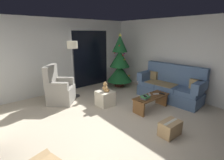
{
  "coord_description": "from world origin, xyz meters",
  "views": [
    {
      "loc": [
        -2.2,
        -2.47,
        2.03
      ],
      "look_at": [
        0.4,
        0.7,
        0.85
      ],
      "focal_mm": 26.51,
      "sensor_mm": 36.0,
      "label": 1
    }
  ],
  "objects_px": {
    "book_stack": "(145,97)",
    "cardboard_box_taped_mid_floor": "(170,128)",
    "teddy_bear_honey": "(105,87)",
    "remote_graphite": "(147,96)",
    "ottoman": "(105,98)",
    "remote_white": "(156,94)",
    "coffee_table": "(151,100)",
    "cell_phone": "(145,96)",
    "armchair": "(59,90)",
    "couch": "(170,87)",
    "christmas_tree": "(120,64)",
    "remote_black": "(162,94)",
    "remote_silver": "(150,95)",
    "floor_lamp": "(73,50)"
  },
  "relations": [
    {
      "from": "book_stack",
      "to": "remote_graphite",
      "type": "bearing_deg",
      "value": 28.68
    },
    {
      "from": "remote_white",
      "to": "remote_graphite",
      "type": "xyz_separation_m",
      "value": [
        -0.29,
        0.09,
        0.0
      ]
    },
    {
      "from": "remote_graphite",
      "to": "cell_phone",
      "type": "distance_m",
      "value": 0.25
    },
    {
      "from": "remote_white",
      "to": "christmas_tree",
      "type": "xyz_separation_m",
      "value": [
        0.51,
        2.07,
        0.49
      ]
    },
    {
      "from": "couch",
      "to": "remote_graphite",
      "type": "height_order",
      "value": "couch"
    },
    {
      "from": "couch",
      "to": "remote_black",
      "type": "relative_size",
      "value": 12.77
    },
    {
      "from": "remote_white",
      "to": "cell_phone",
      "type": "height_order",
      "value": "cell_phone"
    },
    {
      "from": "couch",
      "to": "remote_graphite",
      "type": "xyz_separation_m",
      "value": [
        -1.17,
        -0.02,
        0.0
      ]
    },
    {
      "from": "armchair",
      "to": "floor_lamp",
      "type": "height_order",
      "value": "floor_lamp"
    },
    {
      "from": "couch",
      "to": "christmas_tree",
      "type": "height_order",
      "value": "christmas_tree"
    },
    {
      "from": "remote_black",
      "to": "ottoman",
      "type": "bearing_deg",
      "value": 137.16
    },
    {
      "from": "coffee_table",
      "to": "cell_phone",
      "type": "bearing_deg",
      "value": -173.36
    },
    {
      "from": "armchair",
      "to": "cell_phone",
      "type": "bearing_deg",
      "value": -55.54
    },
    {
      "from": "armchair",
      "to": "remote_silver",
      "type": "bearing_deg",
      "value": -48.15
    },
    {
      "from": "armchair",
      "to": "ottoman",
      "type": "relative_size",
      "value": 2.57
    },
    {
      "from": "armchair",
      "to": "ottoman",
      "type": "height_order",
      "value": "armchair"
    },
    {
      "from": "remote_black",
      "to": "cell_phone",
      "type": "distance_m",
      "value": 0.67
    },
    {
      "from": "cardboard_box_taped_mid_floor",
      "to": "remote_graphite",
      "type": "bearing_deg",
      "value": 62.81
    },
    {
      "from": "couch",
      "to": "armchair",
      "type": "height_order",
      "value": "armchair"
    },
    {
      "from": "remote_black",
      "to": "remote_white",
      "type": "height_order",
      "value": "same"
    },
    {
      "from": "ottoman",
      "to": "remote_white",
      "type": "bearing_deg",
      "value": -45.45
    },
    {
      "from": "ottoman",
      "to": "cardboard_box_taped_mid_floor",
      "type": "bearing_deg",
      "value": -85.67
    },
    {
      "from": "remote_graphite",
      "to": "cardboard_box_taped_mid_floor",
      "type": "distance_m",
      "value": 1.23
    },
    {
      "from": "armchair",
      "to": "coffee_table",
      "type": "bearing_deg",
      "value": -49.54
    },
    {
      "from": "couch",
      "to": "remote_silver",
      "type": "relative_size",
      "value": 12.77
    },
    {
      "from": "cell_phone",
      "to": "cardboard_box_taped_mid_floor",
      "type": "relative_size",
      "value": 0.31
    },
    {
      "from": "remote_black",
      "to": "remote_white",
      "type": "relative_size",
      "value": 1.0
    },
    {
      "from": "remote_black",
      "to": "remote_graphite",
      "type": "height_order",
      "value": "same"
    },
    {
      "from": "remote_black",
      "to": "cell_phone",
      "type": "height_order",
      "value": "cell_phone"
    },
    {
      "from": "couch",
      "to": "teddy_bear_honey",
      "type": "height_order",
      "value": "couch"
    },
    {
      "from": "remote_silver",
      "to": "book_stack",
      "type": "distance_m",
      "value": 0.33
    },
    {
      "from": "remote_graphite",
      "to": "cell_phone",
      "type": "height_order",
      "value": "cell_phone"
    },
    {
      "from": "remote_white",
      "to": "ottoman",
      "type": "height_order",
      "value": "ottoman"
    },
    {
      "from": "remote_black",
      "to": "cell_phone",
      "type": "xyz_separation_m",
      "value": [
        -0.66,
        0.06,
        0.07
      ]
    },
    {
      "from": "remote_black",
      "to": "remote_white",
      "type": "bearing_deg",
      "value": 150.44
    },
    {
      "from": "book_stack",
      "to": "armchair",
      "type": "height_order",
      "value": "armchair"
    },
    {
      "from": "remote_black",
      "to": "remote_graphite",
      "type": "relative_size",
      "value": 1.0
    },
    {
      "from": "book_stack",
      "to": "cardboard_box_taped_mid_floor",
      "type": "distance_m",
      "value": 1.07
    },
    {
      "from": "cell_phone",
      "to": "armchair",
      "type": "bearing_deg",
      "value": 151.22
    },
    {
      "from": "remote_white",
      "to": "teddy_bear_honey",
      "type": "distance_m",
      "value": 1.42
    },
    {
      "from": "remote_graphite",
      "to": "ottoman",
      "type": "bearing_deg",
      "value": -11.95
    },
    {
      "from": "remote_graphite",
      "to": "cardboard_box_taped_mid_floor",
      "type": "height_order",
      "value": "remote_graphite"
    },
    {
      "from": "remote_black",
      "to": "floor_lamp",
      "type": "height_order",
      "value": "floor_lamp"
    },
    {
      "from": "remote_graphite",
      "to": "cardboard_box_taped_mid_floor",
      "type": "relative_size",
      "value": 0.34
    },
    {
      "from": "coffee_table",
      "to": "teddy_bear_honey",
      "type": "height_order",
      "value": "teddy_bear_honey"
    },
    {
      "from": "teddy_bear_honey",
      "to": "remote_graphite",
      "type": "bearing_deg",
      "value": -52.79
    },
    {
      "from": "remote_graphite",
      "to": "cell_phone",
      "type": "relative_size",
      "value": 1.08
    },
    {
      "from": "cell_phone",
      "to": "christmas_tree",
      "type": "distance_m",
      "value": 2.37
    },
    {
      "from": "coffee_table",
      "to": "couch",
      "type": "bearing_deg",
      "value": 5.44
    },
    {
      "from": "remote_white",
      "to": "teddy_bear_honey",
      "type": "height_order",
      "value": "teddy_bear_honey"
    }
  ]
}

